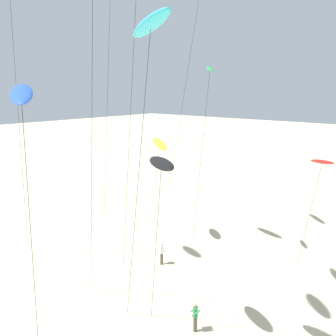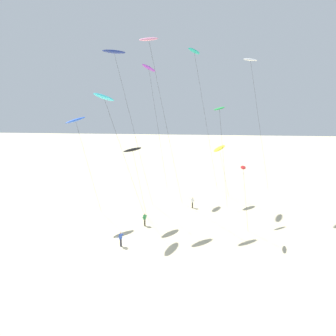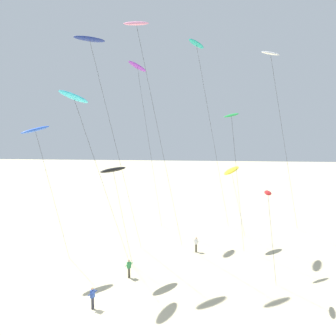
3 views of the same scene
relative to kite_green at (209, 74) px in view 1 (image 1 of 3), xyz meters
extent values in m
ellipsoid|color=green|center=(-0.04, -0.06, 0.33)|extent=(1.85, 1.83, 0.70)
cylinder|color=#262626|center=(0.85, 1.31, -6.96)|extent=(1.82, 2.79, 14.45)
ellipsoid|color=blue|center=(-18.08, -4.37, -1.08)|extent=(2.30, 3.04, 1.09)
cylinder|color=#262626|center=(-17.18, -2.99, -7.69)|extent=(1.84, 2.80, 12.99)
ellipsoid|color=red|center=(2.37, -7.85, -5.97)|extent=(1.08, 1.97, 0.54)
cylinder|color=#262626|center=(2.97, -6.93, -10.13)|extent=(1.24, 1.88, 8.12)
cylinder|color=#262626|center=(-9.65, 10.04, -3.87)|extent=(2.50, 3.83, 20.63)
ellipsoid|color=yellow|center=(0.43, 5.29, -5.71)|extent=(2.42, 3.04, 1.06)
cylinder|color=#262626|center=(1.42, 6.82, -10.01)|extent=(2.02, 3.09, 8.36)
ellipsoid|color=black|center=(-10.73, -4.77, -4.65)|extent=(2.39, 3.11, 0.65)
cylinder|color=#262626|center=(-10.10, -3.80, -9.49)|extent=(1.29, 1.97, 9.39)
cylinder|color=#262626|center=(-11.38, -0.23, -3.56)|extent=(3.66, 5.61, 21.25)
ellipsoid|color=#33BFE0|center=(-13.50, -6.67, 1.66)|extent=(2.20, 3.44, 1.18)
cylinder|color=#262626|center=(-11.81, -4.08, -6.34)|extent=(3.40, 5.21, 15.70)
cylinder|color=#262626|center=(6.98, 8.31, -3.66)|extent=(5.55, 8.52, 21.06)
cylinder|color=#262626|center=(-1.50, 9.58, -2.85)|extent=(4.41, 6.77, 22.68)
cylinder|color=#262626|center=(-7.09, 1.08, -2.78)|extent=(3.94, 6.04, 22.82)
cylinder|color=#4C4738|center=(-3.43, 1.69, -13.74)|extent=(0.22, 0.22, 0.88)
cube|color=white|center=(-3.43, 1.69, -13.01)|extent=(0.34, 0.39, 0.58)
sphere|color=beige|center=(-3.43, 1.69, -12.61)|extent=(0.20, 0.20, 0.20)
cylinder|color=white|center=(-3.32, 1.88, -12.96)|extent=(0.48, 0.33, 0.39)
cylinder|color=white|center=(-3.54, 1.50, -12.96)|extent=(0.48, 0.33, 0.39)
cylinder|color=#4C4738|center=(-9.16, -5.85, -13.74)|extent=(0.22, 0.22, 0.88)
cube|color=#338C4C|center=(-9.16, -5.85, -13.01)|extent=(0.37, 0.39, 0.58)
sphere|color=tan|center=(-9.16, -5.85, -12.61)|extent=(0.20, 0.20, 0.20)
cylinder|color=#338C4C|center=(-9.31, -6.01, -12.96)|extent=(0.44, 0.40, 0.39)
cylinder|color=#338C4C|center=(-9.02, -5.68, -12.96)|extent=(0.44, 0.40, 0.39)
camera|label=1|loc=(-27.15, -19.31, -0.68)|focal=47.52mm
camera|label=2|loc=(-2.09, -41.08, 0.66)|focal=32.25mm
camera|label=3|loc=(-2.44, -36.76, -1.07)|focal=39.28mm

